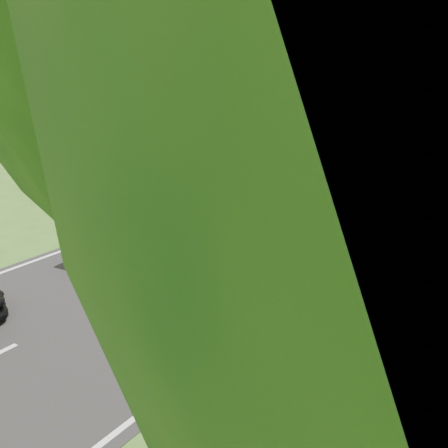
{
  "coord_description": "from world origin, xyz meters",
  "views": [
    {
      "loc": [
        9.11,
        -8.46,
        5.8
      ],
      "look_at": [
        1.16,
        3.0,
        1.3
      ],
      "focal_mm": 42.0,
      "sensor_mm": 36.0,
      "label": 1
    }
  ],
  "objects": [
    {
      "name": "road",
      "position": [
        0.0,
        10.0,
        0.01
      ],
      "size": [
        8.0,
        100.0,
        0.01
      ],
      "primitive_type": "cube",
      "color": "black",
      "rests_on": "ground"
    },
    {
      "name": "tree_left_near",
      "position": [
        -11.73,
        19.78,
        6.53
      ],
      "size": [
        5.12,
        4.96,
        9.22
      ],
      "color": "#332316",
      "rests_on": "ground"
    },
    {
      "name": "signal_pole_far",
      "position": [
        -5.2,
        18.0,
        3.0
      ],
      "size": [
        0.2,
        0.2,
        6.0
      ],
      "primitive_type": "cylinder",
      "color": "black",
      "rests_on": "ground"
    },
    {
      "name": "house",
      "position": [
        -16.0,
        24.0,
        1.77
      ],
      "size": [
        10.2,
        8.0,
        4.84
      ],
      "color": "tan",
      "rests_on": "ground"
    },
    {
      "name": "cross_road",
      "position": [
        0.0,
        16.0,
        0.01
      ],
      "size": [
        60.0,
        7.0,
        0.01
      ],
      "primitive_type": "cube",
      "color": "black",
      "rests_on": "ground"
    },
    {
      "name": "silver_sedan",
      "position": [
        -2.25,
        3.14,
        0.76
      ],
      "size": [
        1.99,
        4.69,
        1.5
      ],
      "primitive_type": "imported",
      "rotation": [
        0.0,
        0.0,
        3.23
      ],
      "color": "#B3B3B8",
      "rests_on": "road"
    },
    {
      "name": "sign_green",
      "position": [
        4.9,
        10.98,
        1.6
      ],
      "size": [
        0.55,
        0.07,
        2.12
      ],
      "color": "slate",
      "rests_on": "ground"
    },
    {
      "name": "dark_suv",
      "position": [
        1.32,
        5.01,
        0.63
      ],
      "size": [
        2.16,
        4.51,
        1.24
      ],
      "primitive_type": "imported",
      "rotation": [
        0.0,
        0.0,
        3.16
      ],
      "color": "black",
      "rests_on": "road"
    },
    {
      "name": "utility_pole_near",
      "position": [
        6.2,
        -2.0,
        5.08
      ],
      "size": [
        1.6,
        0.28,
        10.0
      ],
      "color": "#4E2F23",
      "rests_on": "ground"
    },
    {
      "name": "silver_suv",
      "position": [
        -1.93,
        8.39,
        0.72
      ],
      "size": [
        1.92,
        4.25,
        1.41
      ],
      "primitive_type": "imported",
      "rotation": [
        0.0,
        0.0,
        3.08
      ],
      "color": "#9E9FA6",
      "rests_on": "road"
    },
    {
      "name": "traffic_signal",
      "position": [
        3.34,
        14.0,
        4.14
      ],
      "size": [
        6.38,
        0.44,
        6.0
      ],
      "color": "black",
      "rests_on": "ground"
    },
    {
      "name": "ground",
      "position": [
        0.0,
        0.0,
        0.0
      ],
      "size": [
        140.0,
        140.0,
        0.0
      ],
      "primitive_type": "plane",
      "color": "#335618",
      "rests_on": "ground"
    },
    {
      "name": "motorcycle_rider",
      "position": [
        1.71,
        1.26,
        0.74
      ],
      "size": [
        0.62,
        2.19,
        1.88
      ],
      "rotation": [
        0.0,
        0.0,
        0.05
      ],
      "color": "black",
      "rests_on": "ground"
    },
    {
      "name": "tree_left_far",
      "position": [
        -13.7,
        29.76,
        7.13
      ],
      "size": [
        5.76,
        5.58,
        10.14
      ],
      "color": "#332316",
      "rests_on": "ground"
    },
    {
      "name": "sign_white",
      "position": [
        4.7,
        2.98,
        1.6
      ],
      "size": [
        0.55,
        0.07,
        2.12
      ],
      "color": "slate",
      "rests_on": "ground"
    }
  ]
}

